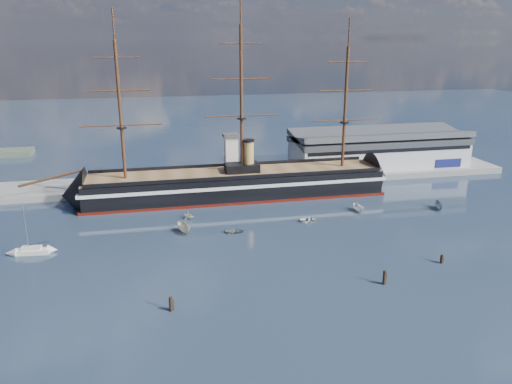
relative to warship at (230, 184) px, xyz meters
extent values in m
plane|color=#233045|center=(-0.34, -20.00, -4.04)|extent=(600.00, 600.00, 0.00)
cube|color=slate|center=(9.66, 16.00, -4.04)|extent=(180.00, 18.00, 2.00)
cube|color=#B7BABC|center=(57.66, 20.00, 2.96)|extent=(62.00, 20.00, 10.00)
cube|color=#3F4247|center=(57.66, 20.00, 8.56)|extent=(63.00, 21.00, 2.00)
cube|color=silver|center=(2.66, 13.00, 4.96)|extent=(4.00, 4.00, 14.00)
cube|color=#3F4247|center=(2.66, 13.00, 12.46)|extent=(5.00, 5.00, 1.00)
cube|color=black|center=(1.73, 0.00, -0.04)|extent=(88.02, 16.09, 7.00)
cube|color=silver|center=(1.73, 0.00, 1.16)|extent=(90.02, 16.33, 1.00)
cube|color=#4C1009|center=(1.73, 0.00, -3.69)|extent=(90.02, 16.29, 0.90)
cone|color=black|center=(-44.77, 0.00, -0.34)|extent=(14.02, 15.69, 15.68)
cone|color=black|center=(48.23, 0.00, -0.34)|extent=(11.02, 15.69, 15.68)
cube|color=brown|center=(1.73, 0.00, 3.56)|extent=(88.01, 14.81, 0.40)
cube|color=black|center=(3.73, 0.00, 4.96)|extent=(10.01, 6.01, 2.50)
cylinder|color=#BB9547|center=(5.73, 0.00, 8.46)|extent=(3.20, 3.20, 9.00)
cylinder|color=#381E0F|center=(-50.27, 0.00, 4.96)|extent=(17.75, 0.72, 4.43)
cylinder|color=#381E0F|center=(-30.27, 0.00, 22.76)|extent=(0.90, 0.90, 38.00)
cylinder|color=#381E0F|center=(3.73, 0.00, 24.76)|extent=(0.90, 0.90, 42.00)
cylinder|color=#381E0F|center=(35.73, 0.00, 21.76)|extent=(0.90, 0.90, 36.00)
cube|color=silver|center=(-50.27, -31.55, -3.51)|extent=(8.09, 3.21, 1.05)
cube|color=silver|center=(-50.27, -31.55, -2.67)|extent=(4.37, 2.16, 0.84)
cylinder|color=#B2B2B7|center=(-50.79, -31.55, 2.78)|extent=(0.17, 0.17, 11.55)
imported|color=beige|center=(-15.90, -26.22, -4.04)|extent=(7.82, 4.69, 2.94)
imported|color=gray|center=(-3.72, -29.01, -4.04)|extent=(1.79, 3.11, 1.37)
imported|color=silver|center=(32.72, -20.64, -4.04)|extent=(6.21, 2.36, 2.47)
imported|color=silver|center=(-13.99, -16.34, -4.04)|extent=(6.07, 5.26, 2.08)
imported|color=silver|center=(17.06, -25.22, -4.04)|extent=(1.45, 3.27, 1.50)
imported|color=gray|center=(55.68, -23.69, -4.04)|extent=(6.70, 3.87, 2.53)
cylinder|color=black|center=(-21.18, -63.00, -4.04)|extent=(0.64, 0.64, 3.44)
cylinder|color=black|center=(20.15, -61.85, -4.04)|extent=(0.64, 0.64, 3.63)
cylinder|color=black|center=(36.55, -55.63, -4.04)|extent=(0.64, 0.64, 2.69)
camera|label=1|loc=(-23.25, -142.47, 42.13)|focal=35.00mm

